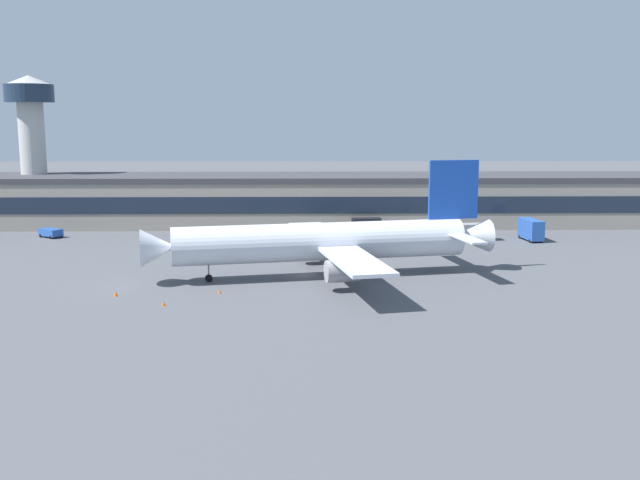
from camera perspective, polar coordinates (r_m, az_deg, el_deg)
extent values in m
plane|color=#4C4F54|center=(112.07, -1.17, -2.77)|extent=(600.00, 600.00, 0.00)
cube|color=gray|center=(165.23, -1.15, 2.97)|extent=(169.57, 19.88, 10.06)
cube|color=#38383D|center=(164.69, -1.16, 4.92)|extent=(172.97, 20.28, 1.20)
cube|color=#192333|center=(155.25, -1.16, 2.74)|extent=(166.18, 0.16, 3.62)
cylinder|color=silver|center=(109.98, 0.04, -0.13)|extent=(44.73, 14.25, 5.74)
cone|color=silver|center=(107.53, -12.53, -0.58)|extent=(6.12, 6.35, 5.45)
cone|color=silver|center=(117.49, 11.67, 0.30)|extent=(7.19, 6.29, 5.17)
cube|color=#1947B2|center=(115.36, 10.42, 3.91)|extent=(7.98, 2.05, 9.18)
cube|color=silver|center=(110.25, 11.34, 0.16)|extent=(4.36, 10.60, 0.30)
cube|color=silver|center=(121.78, 8.97, 1.11)|extent=(4.36, 10.60, 0.30)
cube|color=silver|center=(98.24, 2.78, -1.64)|extent=(9.76, 20.79, 0.50)
cube|color=silver|center=(122.91, -0.33, 0.63)|extent=(9.76, 20.79, 0.50)
cylinder|color=#99999E|center=(101.24, 1.78, -2.44)|extent=(5.26, 4.01, 3.16)
cylinder|color=#99999E|center=(120.14, -0.50, -0.54)|extent=(5.26, 4.01, 3.16)
cylinder|color=black|center=(108.65, -8.71, -2.98)|extent=(1.18, 0.70, 1.10)
cylinder|color=slate|center=(108.32, -8.73, -2.18)|extent=(0.24, 0.24, 2.56)
cylinder|color=black|center=(108.93, 1.47, -2.84)|extent=(1.18, 0.70, 1.10)
cylinder|color=slate|center=(108.61, 1.48, -2.04)|extent=(0.24, 0.24, 2.56)
cylinder|color=black|center=(113.85, 0.86, -2.29)|extent=(1.18, 0.70, 1.10)
cylinder|color=slate|center=(113.54, 0.86, -1.53)|extent=(0.24, 0.24, 2.56)
cylinder|color=#B7B7B2|center=(179.64, -21.54, 5.62)|extent=(5.71, 5.71, 27.43)
cylinder|color=#1E2D42|center=(179.45, -21.85, 10.63)|extent=(10.85, 10.85, 4.00)
cone|color=#A5A5A5|center=(179.56, -21.91, 11.58)|extent=(9.76, 9.76, 2.00)
cube|color=#2651A5|center=(157.08, -20.37, 0.57)|extent=(5.41, 4.93, 1.40)
cube|color=black|center=(155.96, -20.09, 0.63)|extent=(2.77, 2.92, 0.35)
cylinder|color=black|center=(156.48, -19.65, 0.32)|extent=(0.74, 0.65, 0.70)
cylinder|color=black|center=(155.16, -20.35, 0.21)|extent=(0.74, 0.65, 0.70)
cylinder|color=black|center=(159.21, -20.35, 0.43)|extent=(0.74, 0.65, 0.70)
cylinder|color=black|center=(157.91, -21.05, 0.32)|extent=(0.74, 0.65, 0.70)
cube|color=#2651A5|center=(149.47, 16.21, 0.83)|extent=(3.39, 7.45, 3.80)
cube|color=black|center=(151.15, 15.92, 1.23)|extent=(2.66, 2.77, 0.95)
cylinder|color=black|center=(151.57, 15.39, 0.25)|extent=(0.38, 0.73, 0.70)
cylinder|color=black|center=(152.50, 16.20, 0.27)|extent=(0.38, 0.73, 0.70)
cylinder|color=black|center=(147.01, 16.15, -0.06)|extent=(0.38, 0.73, 0.70)
cylinder|color=black|center=(147.96, 16.98, -0.04)|extent=(0.38, 0.73, 0.70)
cube|color=red|center=(149.36, -9.49, 0.62)|extent=(3.27, 4.10, 1.50)
cube|color=black|center=(150.14, -9.29, 0.79)|extent=(2.19, 1.89, 0.38)
cylinder|color=black|center=(151.00, -9.52, 0.43)|extent=(0.55, 0.76, 0.70)
cylinder|color=black|center=(150.06, -8.93, 0.39)|extent=(0.55, 0.76, 0.70)
cylinder|color=black|center=(148.90, -10.03, 0.29)|extent=(0.55, 0.76, 0.70)
cylinder|color=black|center=(147.95, -9.44, 0.25)|extent=(0.55, 0.76, 0.70)
cube|color=gray|center=(146.54, 11.84, 0.68)|extent=(8.71, 3.97, 3.00)
cube|color=black|center=(145.64, 11.00, 0.89)|extent=(3.28, 2.97, 0.75)
cylinder|color=black|center=(144.58, 10.91, -0.01)|extent=(0.74, 0.40, 0.70)
cylinder|color=black|center=(146.91, 10.58, 0.15)|extent=(0.74, 0.40, 0.70)
cylinder|color=black|center=(146.70, 13.07, 0.05)|extent=(0.74, 0.40, 0.70)
cylinder|color=black|center=(149.00, 12.71, 0.21)|extent=(0.74, 0.40, 0.70)
cube|color=yellow|center=(146.20, -0.65, 0.56)|extent=(4.69, 2.73, 1.50)
cube|color=black|center=(146.39, -1.11, 0.69)|extent=(1.86, 2.02, 0.38)
cylinder|color=black|center=(145.79, -1.30, 0.24)|extent=(0.75, 0.43, 0.70)
cylinder|color=black|center=(147.44, -1.17, 0.34)|extent=(0.75, 0.43, 0.70)
cylinder|color=black|center=(145.21, -0.11, 0.20)|extent=(0.75, 0.43, 0.70)
cylinder|color=black|center=(146.87, 0.01, 0.31)|extent=(0.75, 0.43, 0.70)
cube|color=black|center=(150.59, 3.65, 1.14)|extent=(6.08, 2.61, 3.20)
cube|color=black|center=(150.32, 3.03, 1.37)|extent=(2.18, 2.28, 0.80)
cylinder|color=black|center=(149.54, 2.89, 0.46)|extent=(0.71, 0.32, 0.70)
cylinder|color=black|center=(151.66, 2.81, 0.59)|extent=(0.71, 0.32, 0.70)
cylinder|color=black|center=(150.04, 4.49, 0.48)|extent=(0.71, 0.32, 0.70)
cylinder|color=black|center=(152.15, 4.38, 0.60)|extent=(0.71, 0.32, 0.70)
cone|color=#F2590C|center=(102.70, -15.74, -4.08)|extent=(0.55, 0.55, 0.69)
cone|color=#F2590C|center=(96.08, -12.17, -4.89)|extent=(0.48, 0.48, 0.60)
cone|color=#F2590C|center=(101.47, -7.89, -4.00)|extent=(0.45, 0.45, 0.56)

